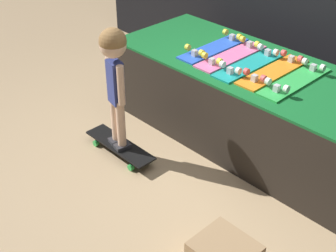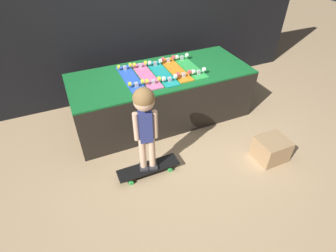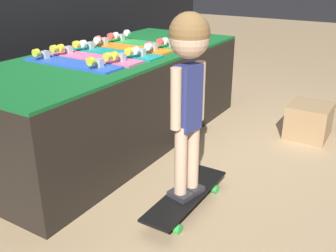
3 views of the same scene
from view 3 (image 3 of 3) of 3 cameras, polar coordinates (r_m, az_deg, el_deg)
name	(u,v)px [view 3 (image 3 of 3)]	position (r m, az deg, el deg)	size (l,w,h in m)	color
ground_plane	(176,155)	(2.89, 1.22, -4.19)	(16.00, 16.00, 0.00)	tan
display_rack	(115,98)	(3.05, -7.69, 4.05)	(2.35, 0.95, 0.69)	black
skateboard_blue_on_rack	(72,62)	(2.67, -13.82, 9.02)	(0.18, 0.72, 0.09)	blue
skateboard_pink_on_rack	(94,56)	(2.80, -10.63, 9.89)	(0.18, 0.72, 0.09)	pink
skateboard_teal_on_rack	(115,52)	(2.94, -7.63, 10.65)	(0.18, 0.72, 0.09)	teal
skateboard_orange_on_rack	(129,47)	(3.12, -5.73, 11.40)	(0.18, 0.72, 0.09)	orange
skateboard_green_on_rack	(145,43)	(3.27, -3.38, 11.99)	(0.18, 0.72, 0.09)	green
skateboard_on_floor	(186,196)	(2.27, 2.64, -10.13)	(0.69, 0.19, 0.09)	black
child	(189,73)	(1.98, 3.01, 7.64)	(0.24, 0.20, 1.00)	#2D2D33
storage_box	(309,120)	(3.34, 19.77, 0.76)	(0.35, 0.32, 0.27)	#A37F56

